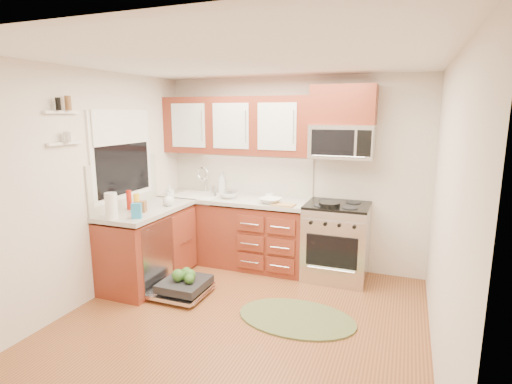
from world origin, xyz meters
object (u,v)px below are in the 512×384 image
at_px(skillet, 329,204).
at_px(range, 336,241).
at_px(cup, 270,196).
at_px(bowl_b, 229,195).
at_px(stock_pot, 231,194).
at_px(upper_cabinets, 236,126).
at_px(cutting_board, 283,205).
at_px(paper_towel_roll, 111,206).
at_px(bowl_a, 270,201).
at_px(microwave, 342,142).
at_px(sink, 198,204).
at_px(rug, 296,318).
at_px(dishwasher, 182,287).

bearing_deg(skillet, range, 62.83).
bearing_deg(cup, bowl_b, -170.90).
bearing_deg(skillet, stock_pot, 174.11).
xyz_separation_m(range, skillet, (-0.08, -0.15, 0.50)).
height_order(skillet, cup, cup).
height_order(upper_cabinets, cutting_board, upper_cabinets).
bearing_deg(skillet, upper_cabinets, 167.53).
relative_size(range, paper_towel_roll, 3.36).
bearing_deg(upper_cabinets, skillet, -12.47).
bearing_deg(upper_cabinets, paper_towel_roll, -115.72).
bearing_deg(stock_pot, bowl_b, -119.22).
bearing_deg(bowl_a, range, 9.95).
xyz_separation_m(microwave, sink, (-1.93, -0.13, -0.90)).
relative_size(microwave, cup, 6.42).
height_order(skillet, bowl_b, bowl_b).
xyz_separation_m(sink, stock_pot, (0.51, -0.00, 0.18)).
distance_m(skillet, bowl_b, 1.37).
relative_size(sink, paper_towel_roll, 2.19).
bearing_deg(bowl_b, rug, -42.00).
bearing_deg(range, paper_towel_roll, -146.29).
height_order(upper_cabinets, stock_pot, upper_cabinets).
bearing_deg(rug, bowl_b, 138.00).
relative_size(sink, cup, 5.24).
distance_m(upper_cabinets, rug, 2.60).
xyz_separation_m(cutting_board, paper_towel_roll, (-1.54, -1.24, 0.13)).
bearing_deg(upper_cabinets, range, -5.89).
relative_size(upper_cabinets, rug, 1.71).
xyz_separation_m(dishwasher, rug, (1.36, -0.05, -0.09)).
distance_m(sink, cup, 1.06).
distance_m(bowl_a, bowl_b, 0.63).
relative_size(dishwasher, skillet, 2.78).
height_order(dishwasher, cutting_board, cutting_board).
bearing_deg(stock_pot, rug, -43.33).
bearing_deg(bowl_a, stock_pot, 167.41).
bearing_deg(range, microwave, 90.00).
bearing_deg(cutting_board, bowl_b, 168.55).
relative_size(range, bowl_a, 3.51).
bearing_deg(cup, rug, -60.02).
bearing_deg(microwave, dishwasher, -140.93).
xyz_separation_m(microwave, dishwasher, (-1.54, -1.25, -1.60)).
bearing_deg(dishwasher, cup, 60.88).
relative_size(upper_cabinets, sink, 3.31).
distance_m(sink, dishwasher, 1.38).
xyz_separation_m(sink, cutting_board, (1.30, -0.20, 0.14)).
xyz_separation_m(range, cup, (-0.89, 0.04, 0.50)).
height_order(rug, stock_pot, stock_pot).
bearing_deg(cup, upper_cabinets, 168.90).
bearing_deg(cutting_board, skillet, 6.33).
distance_m(upper_cabinets, microwave, 1.42).
bearing_deg(sink, bowl_a, -6.89).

